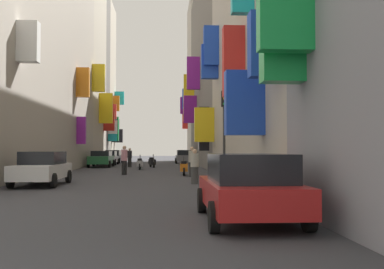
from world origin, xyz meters
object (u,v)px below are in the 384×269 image
Objects in this scene: parked_car_green at (101,158)px; pedestrian_near_left at (192,162)px; parked_car_grey at (184,156)px; parked_car_white at (42,168)px; traffic_light_near_corner at (224,120)px; parked_car_black at (113,156)px; pedestrian_near_right at (195,167)px; scooter_silver at (140,163)px; pedestrian_crossing at (124,160)px; parked_car_silver at (108,158)px; pedestrian_mid_street at (130,158)px; scooter_black at (152,162)px; scooter_orange at (184,168)px; parked_car_red at (248,186)px.

pedestrian_near_left is at bearing -63.78° from parked_car_green.
parked_car_grey reaches higher than parked_car_white.
parked_car_black is at bearing 106.10° from traffic_light_near_corner.
traffic_light_near_corner reaches higher than pedestrian_near_right.
scooter_silver is at bearing -76.60° from parked_car_black.
scooter_silver is 6.87m from pedestrian_crossing.
pedestrian_near_left is (7.12, -19.60, 0.12)m from parked_car_silver.
pedestrian_crossing is at bearing -101.93° from parked_car_grey.
pedestrian_near_right reaches higher than parked_car_black.
pedestrian_near_left is at bearing -71.98° from pedestrian_mid_street.
pedestrian_near_left reaches higher than pedestrian_near_right.
parked_car_white is at bearing -141.51° from pedestrian_near_left.
scooter_black is (-3.16, -10.70, -0.30)m from parked_car_grey.
parked_car_silver is at bearing 110.44° from scooter_orange.
parked_car_white reaches higher than parked_car_silver.
scooter_orange is 6.54m from pedestrian_near_right.
pedestrian_crossing reaches higher than parked_car_white.
parked_car_black is 24.97m from scooter_orange.
pedestrian_crossing reaches higher than parked_car_green.
parked_car_grey reaches higher than parked_car_silver.
pedestrian_mid_street is at bearing 92.82° from pedestrian_crossing.
scooter_orange is at bearing 104.05° from pedestrian_near_left.
parked_car_white is at bearing -102.74° from scooter_black.
parked_car_white reaches higher than scooter_orange.
traffic_light_near_corner reaches higher than pedestrian_near_left.
pedestrian_mid_street is at bearing -76.61° from parked_car_black.
parked_car_grey is 28.89m from pedestrian_near_right.
parked_car_green is at bearing 125.57° from scooter_silver.
pedestrian_near_right is (7.12, -30.52, 0.02)m from parked_car_black.
pedestrian_near_left reaches higher than parked_car_green.
parked_car_red is 35.78m from parked_car_silver.
pedestrian_crossing reaches higher than scooter_orange.
pedestrian_near_left is 1.09× the size of pedestrian_near_right.
parked_car_black is at bearing 168.27° from parked_car_grey.
parked_car_silver is at bearing 100.34° from pedestrian_crossing.
traffic_light_near_corner is (5.82, -18.11, 2.11)m from pedestrian_mid_street.
traffic_light_near_corner reaches higher than parked_car_white.
parked_car_grey reaches higher than parked_car_red.
scooter_silver is 14.35m from traffic_light_near_corner.
parked_car_silver is at bearing 109.96° from pedestrian_near_left.
pedestrian_crossing reaches higher than parked_car_red.
parked_car_black is at bearing 91.72° from parked_car_silver.
pedestrian_crossing is at bearing 103.44° from parked_car_red.
traffic_light_near_corner is at bearing -70.54° from parked_car_silver.
pedestrian_mid_street is (-0.57, 11.61, -0.06)m from pedestrian_crossing.
scooter_black is (4.44, -1.06, -0.29)m from parked_car_green.
pedestrian_near_left is (3.41, -9.21, 0.38)m from scooter_silver.
pedestrian_crossing is at bearing -75.62° from parked_car_green.
parked_car_green is 20.43m from pedestrian_near_right.
parked_car_red is 12.25m from parked_car_white.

